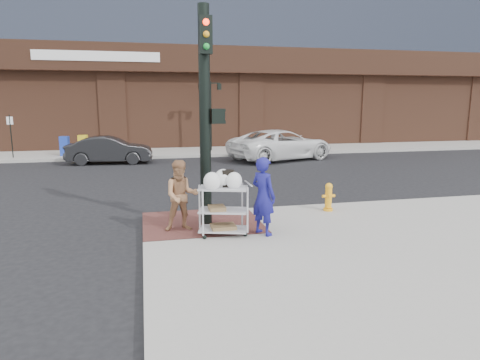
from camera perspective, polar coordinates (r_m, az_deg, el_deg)
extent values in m
plane|color=black|center=(9.74, -0.84, -7.73)|extent=(220.00, 220.00, 0.00)
cube|color=gray|center=(43.61, 6.54, 6.55)|extent=(65.00, 36.00, 0.15)
cube|color=#582C29|center=(10.44, -5.12, -5.61)|extent=(2.80, 2.40, 0.01)
cylinder|color=black|center=(25.37, -4.00, 8.47)|extent=(0.16, 0.16, 4.00)
cube|color=black|center=(25.37, -4.05, 12.76)|extent=(1.20, 0.06, 0.06)
cube|color=black|center=(25.29, -5.31, 12.30)|extent=(0.22, 0.22, 0.35)
cube|color=black|center=(25.46, -2.80, 12.32)|extent=(0.22, 0.22, 0.35)
cylinder|color=black|center=(25.00, -28.20, 5.16)|extent=(0.05, 0.05, 2.20)
cylinder|color=black|center=(9.96, -4.70, 8.19)|extent=(0.26, 0.26, 5.00)
cube|color=black|center=(10.00, -2.98, 8.51)|extent=(0.32, 0.28, 0.34)
cube|color=#FF260C|center=(10.03, -2.07, 8.52)|extent=(0.02, 0.18, 0.22)
cube|color=black|center=(9.77, -4.62, 18.73)|extent=(0.28, 0.18, 0.80)
imported|color=navy|center=(9.30, 3.13, -2.16)|extent=(0.68, 0.75, 1.72)
imported|color=#9E6E4A|center=(9.68, -7.80, -2.09)|extent=(0.79, 0.61, 1.61)
imported|color=black|center=(21.97, -17.00, 3.85)|extent=(4.17, 1.72, 1.34)
imported|color=white|center=(22.46, 5.53, 4.70)|extent=(6.21, 4.36, 1.57)
cube|color=#A9A9AF|center=(9.21, -2.27, -1.09)|extent=(1.16, 0.85, 0.03)
cube|color=#A9A9AF|center=(9.33, -2.25, -4.07)|extent=(1.16, 0.85, 0.03)
cube|color=#A9A9AF|center=(9.44, -2.23, -6.57)|extent=(1.16, 0.85, 0.03)
cube|color=black|center=(9.26, -1.65, 0.12)|extent=(0.25, 0.16, 0.37)
cube|color=brown|center=(9.29, -3.09, -3.77)|extent=(0.34, 0.39, 0.09)
cube|color=brown|center=(9.43, -2.24, -6.23)|extent=(0.53, 0.41, 0.08)
cylinder|color=#F8A314|center=(11.72, 11.66, -3.84)|extent=(0.25, 0.25, 0.07)
cylinder|color=#F8A314|center=(11.65, 11.71, -2.32)|extent=(0.18, 0.18, 0.55)
sphere|color=#F8A314|center=(11.59, 11.77, -0.86)|extent=(0.20, 0.20, 0.20)
cylinder|color=#F8A314|center=(11.64, 11.72, -2.10)|extent=(0.36, 0.08, 0.08)
cube|color=gold|center=(24.48, -20.17, 4.37)|extent=(0.49, 0.45, 1.09)
cube|color=#1A37AB|center=(24.74, -22.33, 4.21)|extent=(0.48, 0.45, 1.03)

